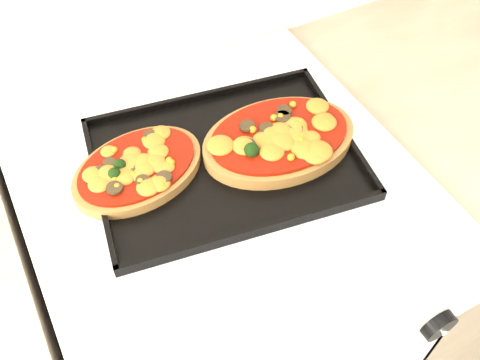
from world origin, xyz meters
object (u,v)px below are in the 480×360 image
stove (228,309)px  baking_tray (225,158)px  pizza_left (138,167)px  pizza_right (279,138)px

stove → baking_tray: (0.02, 0.03, 0.47)m
stove → pizza_left: 0.50m
baking_tray → pizza_right: 0.09m
stove → pizza_left: bearing=150.1°
stove → pizza_left: pizza_left is taller
stove → baking_tray: 0.47m
stove → pizza_right: pizza_right is taller
baking_tray → pizza_left: (-0.13, 0.03, 0.01)m
stove → pizza_left: (-0.11, 0.06, 0.48)m
pizza_right → baking_tray: bearing=169.9°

